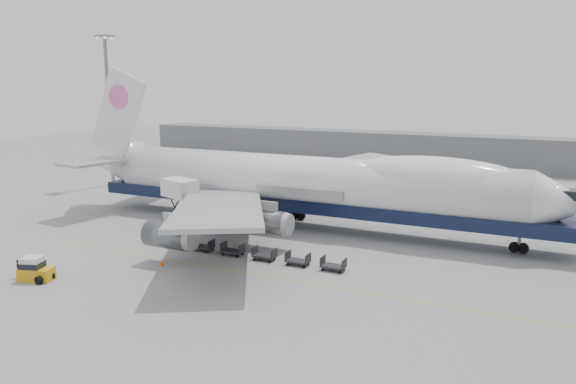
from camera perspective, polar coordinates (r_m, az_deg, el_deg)
The scene contains 15 objects.
ground at distance 59.83m, azimuth -3.21°, elevation -6.16°, with size 260.00×260.00×0.00m, color gray.
apron_line at distance 54.93m, azimuth -6.27°, elevation -7.80°, with size 60.00×0.15×0.01m, color gold.
hangar at distance 126.54m, azimuth 8.26°, elevation 4.53°, with size 110.00×8.00×7.00m, color slate.
floodlight_mast at distance 101.74m, azimuth -17.77°, elevation 8.63°, with size 2.40×2.40×25.43m.
airliner at distance 68.69m, azimuth 2.06°, elevation 0.94°, with size 67.00×55.30×19.98m.
catering_truck at distance 70.18m, azimuth -10.89°, elevation -0.85°, with size 5.54×4.60×6.10m.
baggage_tug at distance 56.36m, azimuth -24.34°, elevation -7.23°, with size 3.31×2.43×2.17m.
ground_worker at distance 57.71m, azimuth -25.66°, elevation -7.04°, with size 0.62×0.41×1.71m, color black.
traffic_cone at distance 56.91m, azimuth -12.78°, elevation -7.03°, with size 0.42×0.42×0.62m.
dolly_0 at distance 63.02m, azimuth -11.46°, elevation -4.97°, with size 2.30×1.35×1.30m.
dolly_1 at distance 60.90m, azimuth -8.64°, elevation -5.44°, with size 2.30×1.35×1.30m.
dolly_2 at distance 58.94m, azimuth -5.63°, elevation -5.92°, with size 2.30×1.35×1.30m.
dolly_3 at distance 57.15m, azimuth -2.41°, elevation -6.43°, with size 2.30×1.35×1.30m.
dolly_4 at distance 55.57m, azimuth 1.01°, elevation -6.93°, with size 2.30×1.35×1.30m.
dolly_5 at distance 54.19m, azimuth 4.62°, elevation -7.45°, with size 2.30×1.35×1.30m.
Camera 1 is at (27.83, -49.91, 17.73)m, focal length 35.00 mm.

